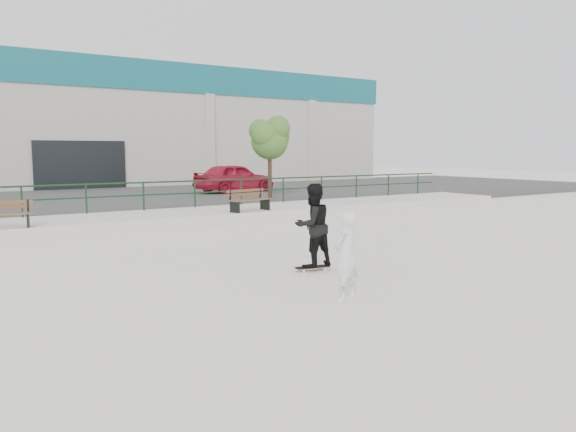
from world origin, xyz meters
TOP-DOWN VIEW (x-y plane):
  - ground at (0.00, 0.00)m, footprint 120.00×120.00m
  - ledge at (0.00, 9.50)m, footprint 30.00×3.00m
  - parking_strip at (0.00, 18.00)m, footprint 60.00×14.00m
  - railing at (-0.00, 10.80)m, footprint 28.00×0.06m
  - commercial_building at (-0.00, 31.99)m, footprint 44.20×16.33m
  - bench_left at (-5.89, 8.46)m, footprint 1.72×0.81m
  - bench_right at (2.02, 8.46)m, footprint 1.78×0.84m
  - tree at (5.45, 12.55)m, footprint 2.06×1.83m
  - red_car at (6.05, 17.06)m, footprint 4.56×2.36m
  - skateboard at (-0.62, 1.02)m, footprint 0.80×0.33m
  - standing_skater at (-0.62, 1.02)m, footprint 0.91×0.71m
  - seated_skater at (-1.57, -1.28)m, footprint 0.67×0.54m

SIDE VIEW (x-z plane):
  - ground at x=0.00m, z-range 0.00..0.00m
  - skateboard at x=-0.62m, z-range 0.03..0.12m
  - ledge at x=0.00m, z-range 0.00..0.50m
  - parking_strip at x=0.00m, z-range 0.00..0.50m
  - seated_skater at x=-1.57m, z-range 0.00..1.59m
  - bench_left at x=-5.89m, z-range 0.50..1.26m
  - bench_right at x=2.02m, z-range 0.50..1.29m
  - standing_skater at x=-0.62m, z-range 0.09..1.93m
  - red_car at x=6.05m, z-range 0.50..1.98m
  - railing at x=0.00m, z-range 0.73..1.76m
  - tree at x=5.45m, z-range 1.41..5.08m
  - commercial_building at x=0.00m, z-range 0.58..8.58m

